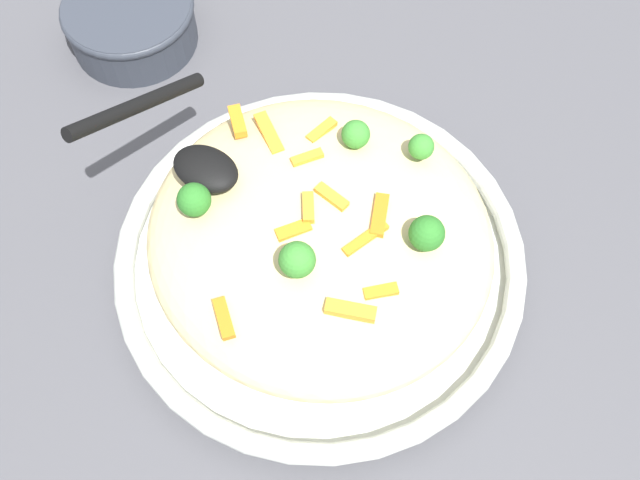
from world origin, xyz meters
TOP-DOWN VIEW (x-y plane):
  - ground_plane at (0.00, 0.00)m, footprint 2.40×2.40m
  - serving_bowl at (0.00, 0.00)m, footprint 0.35×0.35m
  - pasta_mound at (0.00, 0.00)m, footprint 0.29×0.27m
  - carrot_piece_0 at (-0.00, 0.02)m, footprint 0.03×0.01m
  - carrot_piece_1 at (-0.01, -0.02)m, footprint 0.03×0.03m
  - carrot_piece_2 at (-0.04, 0.07)m, footprint 0.02×0.03m
  - carrot_piece_3 at (0.06, -0.06)m, footprint 0.04×0.02m
  - carrot_piece_4 at (-0.02, -0.11)m, footprint 0.03×0.03m
  - carrot_piece_5 at (-0.11, 0.05)m, footprint 0.03×0.03m
  - carrot_piece_6 at (0.04, 0.02)m, footprint 0.02×0.04m
  - carrot_piece_7 at (-0.04, 0.04)m, footprint 0.02×0.03m
  - carrot_piece_8 at (0.04, -0.00)m, footprint 0.02×0.04m
  - carrot_piece_9 at (0.07, -0.03)m, footprint 0.03×0.02m
  - carrot_piece_10 at (-0.08, 0.05)m, footprint 0.04×0.03m
  - carrot_piece_11 at (-0.01, -0.00)m, footprint 0.02×0.03m
  - broccoli_floret_0 at (0.08, 0.02)m, footprint 0.03×0.03m
  - broccoli_floret_1 at (0.04, 0.09)m, footprint 0.02×0.02m
  - broccoli_floret_2 at (-0.09, -0.04)m, footprint 0.03×0.03m
  - broccoli_floret_3 at (-0.01, 0.08)m, footprint 0.02×0.02m
  - broccoli_floret_4 at (0.01, -0.05)m, footprint 0.03×0.03m
  - serving_spoon at (-0.12, -0.01)m, footprint 0.11×0.13m
  - companion_bowl at (-0.31, 0.14)m, footprint 0.14×0.14m

SIDE VIEW (x-z plane):
  - ground_plane at x=0.00m, z-range 0.00..0.00m
  - serving_bowl at x=0.00m, z-range 0.00..0.04m
  - companion_bowl at x=-0.31m, z-range 0.00..0.06m
  - pasta_mound at x=0.00m, z-range 0.03..0.10m
  - carrot_piece_2 at x=-0.04m, z-range 0.09..0.10m
  - carrot_piece_10 at x=-0.08m, z-range 0.09..0.10m
  - carrot_piece_4 at x=-0.02m, z-range 0.09..0.10m
  - carrot_piece_9 at x=0.07m, z-range 0.09..0.10m
  - carrot_piece_5 at x=-0.11m, z-range 0.09..0.10m
  - carrot_piece_3 at x=0.06m, z-range 0.09..0.10m
  - carrot_piece_7 at x=-0.04m, z-range 0.10..0.10m
  - carrot_piece_8 at x=0.04m, z-range 0.10..0.10m
  - carrot_piece_1 at x=-0.01m, z-range 0.10..0.10m
  - carrot_piece_6 at x=0.04m, z-range 0.10..0.10m
  - carrot_piece_0 at x=0.00m, z-range 0.10..0.11m
  - carrot_piece_11 at x=-0.01m, z-range 0.10..0.11m
  - broccoli_floret_1 at x=0.04m, z-range 0.09..0.12m
  - broccoli_floret_3 at x=-0.01m, z-range 0.09..0.12m
  - broccoli_floret_2 at x=-0.09m, z-range 0.09..0.12m
  - broccoli_floret_0 at x=0.08m, z-range 0.09..0.13m
  - broccoli_floret_4 at x=0.01m, z-range 0.10..0.14m
  - serving_spoon at x=-0.12m, z-range 0.08..0.16m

